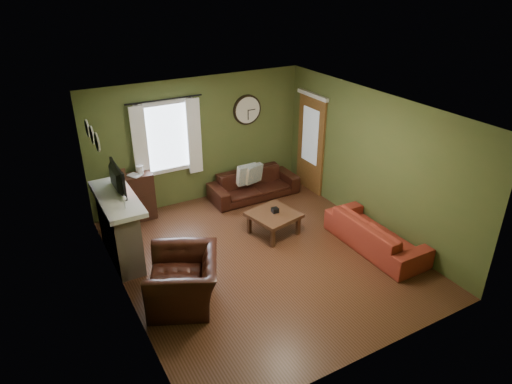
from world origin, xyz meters
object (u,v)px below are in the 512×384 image
bookshelf (133,198)px  armchair (183,280)px  sofa_brown (254,185)px  sofa_red (376,233)px  coffee_table (274,223)px

bookshelf → armchair: 2.77m
sofa_brown → sofa_red: sofa_red is taller
sofa_red → bookshelf: bearing=48.2°
sofa_brown → armchair: size_ratio=1.67×
bookshelf → sofa_red: size_ratio=0.48×
sofa_brown → coffee_table: size_ratio=2.38×
armchair → bookshelf: bearing=-156.2°
sofa_brown → sofa_red: bearing=-72.4°
bookshelf → sofa_brown: bookshelf is taller
bookshelf → sofa_brown: bearing=-5.6°
armchair → coffee_table: armchair is taller
bookshelf → sofa_red: bookshelf is taller
sofa_red → sofa_brown: bearing=17.6°
sofa_red → coffee_table: size_ratio=2.44×
sofa_brown → coffee_table: (-0.43, -1.53, -0.07)m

